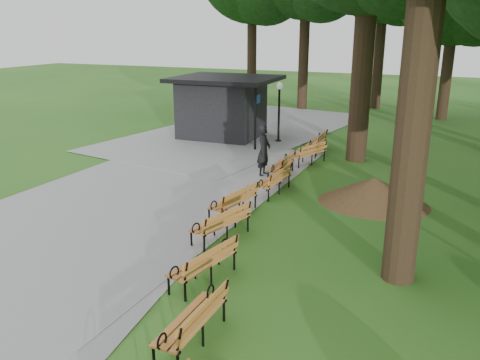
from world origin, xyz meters
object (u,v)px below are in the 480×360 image
at_px(lamp_post, 279,99).
at_px(person, 264,151).
at_px(kiosk, 222,107).
at_px(dirt_mound, 374,191).
at_px(bench_7, 308,153).
at_px(bench_5, 273,180).
at_px(bench_3, 221,223).
at_px(bench_6, 281,166).
at_px(bench_4, 233,201).
at_px(bench_8, 316,142).
at_px(bench_2, 203,263).
at_px(bench_1, 191,321).

bearing_deg(lamp_post, person, -76.80).
bearing_deg(kiosk, dirt_mound, -41.15).
bearing_deg(bench_7, bench_5, 21.12).
height_order(bench_3, bench_6, same).
height_order(person, kiosk, kiosk).
bearing_deg(kiosk, lamp_post, -1.50).
bearing_deg(bench_4, bench_8, -169.29).
height_order(lamp_post, bench_3, lamp_post).
relative_size(lamp_post, bench_8, 1.46).
distance_m(person, bench_3, 5.83).
distance_m(bench_2, bench_7, 10.05).
bearing_deg(kiosk, bench_2, -68.08).
distance_m(person, lamp_post, 5.68).
distance_m(bench_5, bench_6, 1.82).
relative_size(person, kiosk, 0.40).
bearing_deg(lamp_post, bench_3, -78.67).
distance_m(bench_3, bench_6, 5.76).
height_order(bench_5, bench_8, same).
height_order(bench_5, bench_7, same).
xyz_separation_m(person, bench_1, (2.35, -9.87, -0.50)).
relative_size(dirt_mound, bench_6, 1.49).
distance_m(bench_1, bench_2, 2.14).
bearing_deg(person, bench_8, -12.42).
bearing_deg(bench_1, lamp_post, -165.72).
bearing_deg(bench_2, bench_6, -160.89).
xyz_separation_m(lamp_post, bench_3, (2.23, -11.15, -1.59)).
distance_m(bench_2, bench_4, 3.89).
relative_size(lamp_post, bench_3, 1.46).
height_order(dirt_mound, bench_3, bench_3).
relative_size(kiosk, bench_1, 2.48).
bearing_deg(bench_4, dirt_mound, 138.86).
height_order(bench_2, bench_4, same).
relative_size(person, bench_3, 0.99).
height_order(person, lamp_post, lamp_post).
distance_m(dirt_mound, bench_7, 4.78).
distance_m(lamp_post, bench_6, 5.95).
relative_size(lamp_post, bench_4, 1.46).
distance_m(dirt_mound, bench_3, 5.30).
height_order(person, bench_7, person).
height_order(bench_4, bench_6, same).
bearing_deg(lamp_post, bench_7, -54.68).
bearing_deg(bench_4, kiosk, -141.01).
distance_m(person, bench_6, 0.82).
height_order(bench_6, bench_8, same).
height_order(kiosk, bench_7, kiosk).
height_order(kiosk, dirt_mound, kiosk).
height_order(bench_1, bench_8, same).
xyz_separation_m(dirt_mound, bench_5, (-3.16, -0.27, 0.02)).
distance_m(lamp_post, bench_7, 4.31).
distance_m(lamp_post, bench_1, 15.80).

